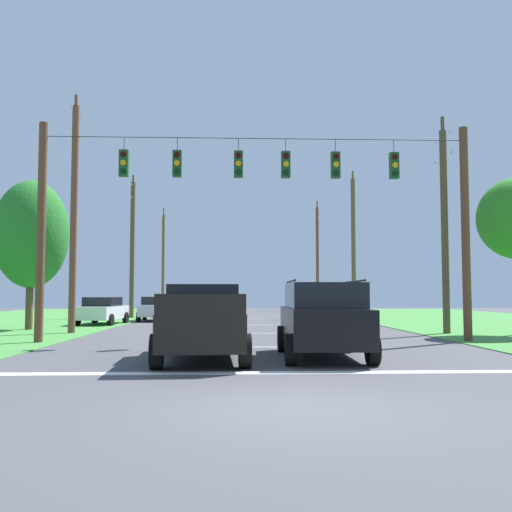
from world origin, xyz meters
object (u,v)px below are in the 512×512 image
Objects in this scene: distant_car_crossing_white at (103,310)px; utility_pole_far_left at (74,213)px; suv_black at (323,318)px; utility_pole_mid_right at (445,225)px; utility_pole_far_right at (353,244)px; utility_pole_distant_right at (132,247)px; tree_roadside_right at (31,234)px; pickup_truck at (203,322)px; utility_pole_distant_left at (163,261)px; utility_pole_near_left at (317,256)px; distant_car_oncoming at (156,308)px; overhead_signal_span at (257,215)px.

distant_car_crossing_white is 8.36m from utility_pole_far_left.
suv_black reaches higher than distant_car_crossing_white.
utility_pole_far_left is (-16.00, 0.93, 0.57)m from utility_pole_mid_right.
suv_black is at bearing -103.68° from utility_pole_far_right.
utility_pole_distant_right is 13.53m from tree_roadside_right.
utility_pole_distant_right is (-16.24, 16.64, 0.37)m from utility_pole_mid_right.
distant_car_crossing_white is at bearing 110.77° from pickup_truck.
utility_pole_far_left is 34.43m from utility_pole_distant_left.
utility_pole_far_left is 15.71m from utility_pole_distant_right.
utility_pole_mid_right is at bearing -89.48° from utility_pole_near_left.
utility_pole_distant_right reaches higher than distant_car_oncoming.
utility_pole_far_left is (-2.08, -11.41, 4.43)m from distant_car_oncoming.
utility_pole_near_left is (-0.32, 35.26, 0.98)m from utility_pole_mid_right.
utility_pole_far_right is (7.90, 21.10, 0.81)m from overhead_signal_span.
utility_pole_far_left is at bearing -133.84° from utility_pole_far_right.
distant_car_crossing_white is (-6.45, 17.01, -0.18)m from pickup_truck.
distant_car_oncoming is (-4.08, 21.33, -0.18)m from pickup_truck.
tree_roadside_right is at bearing 137.85° from utility_pole_far_left.
distant_car_oncoming is at bearing -160.10° from utility_pole_far_right.
tree_roadside_right is at bearing 145.53° from overhead_signal_span.
pickup_truck is 0.51× the size of utility_pole_distant_left.
utility_pole_distant_right is at bearing 110.61° from suv_black.
utility_pole_mid_right is 23.25m from utility_pole_distant_right.
distant_car_crossing_white is 0.47× the size of utility_pole_mid_right.
utility_pole_mid_right is (9.84, 9.00, 3.68)m from pickup_truck.
tree_roadside_right is at bearing -117.73° from distant_car_oncoming.
suv_black is 0.46× the size of utility_pole_far_left.
utility_pole_distant_right is (-0.24, 15.71, -0.20)m from utility_pole_far_left.
utility_pole_near_left is 1.08× the size of utility_pole_distant_left.
utility_pole_distant_right is at bearing 79.72° from tree_roadside_right.
utility_pole_distant_left is (-8.16, 39.20, 0.60)m from overhead_signal_span.
utility_pole_far_right is 22.65m from utility_pole_far_left.
pickup_truck is 0.52× the size of utility_pole_far_left.
utility_pole_far_left reaches higher than tree_roadside_right.
suv_black is 22.38m from distant_car_oncoming.
distant_car_crossing_white is 0.42× the size of utility_pole_distant_left.
utility_pole_distant_left is at bearing 90.62° from utility_pole_far_left.
overhead_signal_span is 9.06m from utility_pole_mid_right.
utility_pole_far_left is (-15.69, -16.33, -0.10)m from utility_pole_far_right.
overhead_signal_span is 1.52× the size of utility_pole_distant_right.
utility_pole_far_left is at bearing -89.38° from utility_pole_distant_left.
pickup_truck is 28.27m from utility_pole_far_right.
utility_pole_distant_right is at bearing 90.89° from utility_pole_far_left.
utility_pole_distant_left is (-2.45, 23.02, 4.32)m from distant_car_oncoming.
overhead_signal_span is 1.64× the size of utility_pole_mid_right.
distant_car_oncoming is at bearing 138.46° from utility_pole_mid_right.
distant_car_crossing_white is (-8.09, 11.85, -3.72)m from overhead_signal_span.
utility_pole_distant_left reaches higher than tree_roadside_right.
distant_car_crossing_white is at bearing -118.76° from distant_car_oncoming.
utility_pole_near_left is 37.75m from utility_pole_far_left.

